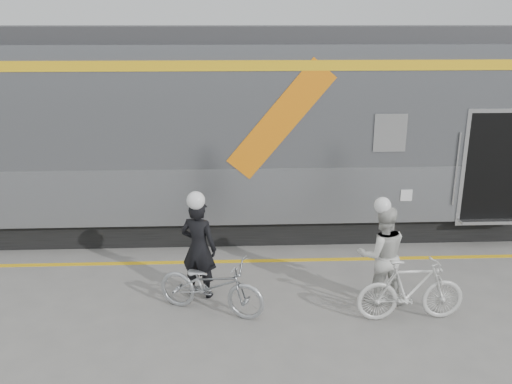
{
  "coord_description": "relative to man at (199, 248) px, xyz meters",
  "views": [
    {
      "loc": [
        -0.97,
        -6.89,
        4.19
      ],
      "look_at": [
        -0.59,
        1.6,
        1.5
      ],
      "focal_mm": 38.0,
      "sensor_mm": 36.0,
      "label": 1
    }
  ],
  "objects": [
    {
      "name": "man",
      "position": [
        0.0,
        0.0,
        0.0
      ],
      "size": [
        0.69,
        0.58,
        1.61
      ],
      "primitive_type": "imported",
      "rotation": [
        0.0,
        0.0,
        2.75
      ],
      "color": "black",
      "rests_on": "ground"
    },
    {
      "name": "ground",
      "position": [
        1.51,
        -0.93,
        -0.8
      ],
      "size": [
        90.0,
        90.0,
        0.0
      ],
      "primitive_type": "plane",
      "color": "slate",
      "rests_on": "ground"
    },
    {
      "name": "helmet_woman",
      "position": [
        2.8,
        -0.34,
        0.89
      ],
      "size": [
        0.25,
        0.25,
        0.25
      ],
      "primitive_type": "sphere",
      "color": "white",
      "rests_on": "woman"
    },
    {
      "name": "safety_strip",
      "position": [
        1.51,
        1.22,
        -0.8
      ],
      "size": [
        24.0,
        0.12,
        0.01
      ],
      "primitive_type": "cube",
      "color": "yellow",
      "rests_on": "ground"
    },
    {
      "name": "bicycle_right",
      "position": [
        3.1,
        -0.89,
        -0.33
      ],
      "size": [
        1.59,
        0.48,
        0.95
      ],
      "primitive_type": "imported",
      "rotation": [
        0.0,
        0.0,
        1.59
      ],
      "color": "beige",
      "rests_on": "ground"
    },
    {
      "name": "woman",
      "position": [
        2.8,
        -0.34,
        -0.02
      ],
      "size": [
        0.78,
        0.61,
        1.57
      ],
      "primitive_type": "imported",
      "rotation": [
        0.0,
        0.0,
        3.17
      ],
      "color": "beige",
      "rests_on": "ground"
    },
    {
      "name": "train",
      "position": [
        3.22,
        3.27,
        1.25
      ],
      "size": [
        24.0,
        3.17,
        4.1
      ],
      "color": "black",
      "rests_on": "ground"
    },
    {
      "name": "bicycle_left",
      "position": [
        0.2,
        -0.55,
        -0.36
      ],
      "size": [
        1.78,
        1.18,
        0.89
      ],
      "primitive_type": "imported",
      "rotation": [
        0.0,
        0.0,
        1.18
      ],
      "color": "#A8ABAF",
      "rests_on": "ground"
    },
    {
      "name": "helmet_man",
      "position": [
        0.0,
        0.0,
        0.94
      ],
      "size": [
        0.28,
        0.28,
        0.28
      ],
      "primitive_type": "sphere",
      "color": "white",
      "rests_on": "man"
    }
  ]
}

